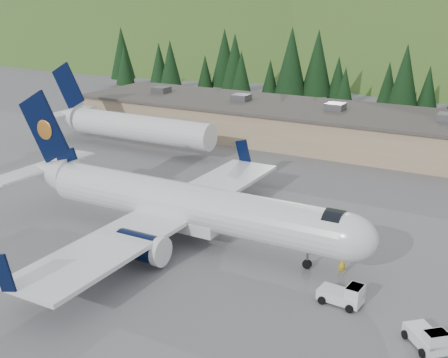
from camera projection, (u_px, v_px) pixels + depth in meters
ground at (191, 241)px, 49.31m from camera, size 600.00×600.00×0.00m
airliner at (180, 205)px, 48.80m from camera, size 36.00×33.73×12.00m
second_airliner at (125, 125)px, 78.12m from camera, size 27.50×11.00×10.05m
baggage_tug_a at (344, 295)px, 38.94m from camera, size 3.14×2.03×1.62m
baggage_tug_b at (428, 338)px, 34.04m from camera, size 3.10×3.19×1.58m
terminal_building at (301, 124)px, 82.29m from camera, size 71.00×17.00×6.10m
ramp_worker at (342, 264)px, 43.16m from camera, size 0.72×0.61×1.66m
tree_line at (361, 72)px, 101.02m from camera, size 113.61×18.17×14.01m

